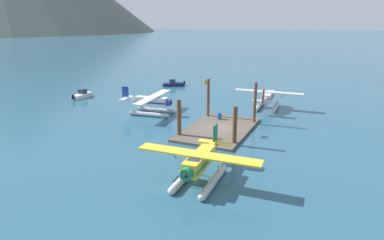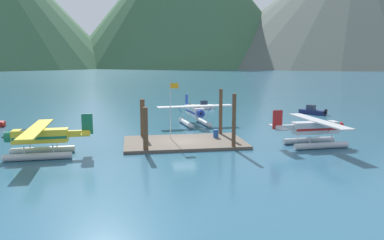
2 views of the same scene
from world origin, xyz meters
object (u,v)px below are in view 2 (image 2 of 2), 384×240
object	(u,v)px
flagpole	(171,103)
boat_navy_open_east	(312,111)
seaplane_white_bow_right	(195,114)
seaplane_yellow_port_aft	(40,140)
fuel_drum	(216,134)
boat_white_open_north	(203,106)
seaplane_silver_stbd_aft	(315,131)

from	to	relation	value
flagpole	boat_navy_open_east	size ratio (longest dim) A/B	1.46
seaplane_white_bow_right	seaplane_yellow_port_aft	bearing A→B (deg)	-138.89
fuel_drum	boat_white_open_north	distance (m)	27.50
seaplane_yellow_port_aft	boat_navy_open_east	bearing A→B (deg)	30.38
fuel_drum	seaplane_yellow_port_aft	bearing A→B (deg)	-165.52
fuel_drum	seaplane_silver_stbd_aft	distance (m)	10.45
flagpole	seaplane_white_bow_right	distance (m)	11.14
seaplane_yellow_port_aft	seaplane_white_bow_right	size ratio (longest dim) A/B	1.00
boat_white_open_north	seaplane_white_bow_right	bearing A→B (deg)	-104.58
flagpole	seaplane_silver_stbd_aft	xyz separation A→B (m)	(14.27, -4.71, -2.57)
flagpole	seaplane_white_bow_right	xyz separation A→B (m)	(4.26, 9.97, -2.57)
seaplane_white_bow_right	boat_navy_open_east	size ratio (longest dim) A/B	2.47
seaplane_yellow_port_aft	seaplane_silver_stbd_aft	world-z (taller)	same
seaplane_silver_stbd_aft	fuel_drum	bearing A→B (deg)	154.26
flagpole	fuel_drum	xyz separation A→B (m)	(4.89, -0.19, -3.41)
fuel_drum	seaplane_yellow_port_aft	size ratio (longest dim) A/B	0.08
seaplane_silver_stbd_aft	seaplane_white_bow_right	bearing A→B (deg)	124.30
flagpole	fuel_drum	distance (m)	5.96
fuel_drum	boat_white_open_north	xyz separation A→B (m)	(3.81, 27.23, -0.25)
boat_navy_open_east	boat_white_open_north	bearing A→B (deg)	149.52
fuel_drum	boat_navy_open_east	distance (m)	26.79
boat_navy_open_east	boat_white_open_north	distance (m)	19.04
flagpole	boat_navy_open_east	xyz separation A→B (m)	(25.11, 17.38, -3.66)
fuel_drum	boat_navy_open_east	xyz separation A→B (m)	(20.22, 17.57, -0.25)
seaplane_yellow_port_aft	seaplane_silver_stbd_aft	xyz separation A→B (m)	(26.81, -0.02, 0.00)
seaplane_white_bow_right	boat_white_open_north	size ratio (longest dim) A/B	2.15
boat_white_open_north	seaplane_yellow_port_aft	bearing A→B (deg)	-123.80
flagpole	boat_navy_open_east	distance (m)	30.76
flagpole	seaplane_white_bow_right	size ratio (longest dim) A/B	0.59
seaplane_silver_stbd_aft	boat_navy_open_east	distance (m)	24.63
seaplane_white_bow_right	boat_navy_open_east	distance (m)	22.16
boat_white_open_north	fuel_drum	bearing A→B (deg)	-97.97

